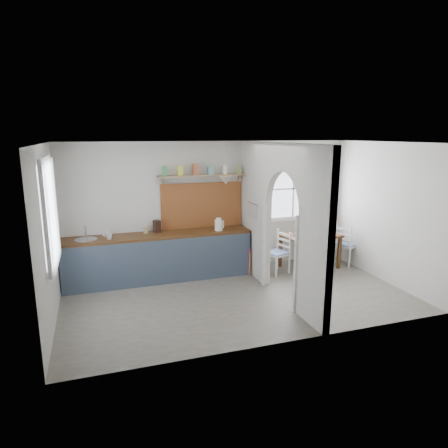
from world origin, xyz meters
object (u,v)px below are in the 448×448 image
object	(u,v)px
chair_right	(347,244)
kettle	(219,224)
chair_left	(277,253)
dining_table	(310,251)
vase	(306,228)

from	to	relation	value
chair_right	kettle	world-z (taller)	kettle
chair_left	kettle	size ratio (longest dim) A/B	3.40
dining_table	vase	distance (m)	0.51
dining_table	chair_right	size ratio (longest dim) A/B	1.29
dining_table	chair_right	distance (m)	0.89
dining_table	chair_left	size ratio (longest dim) A/B	1.34
chair_right	kettle	bearing A→B (deg)	63.49
chair_left	dining_table	bearing A→B (deg)	79.06
chair_right	vase	xyz separation A→B (m)	(-0.85, 0.30, 0.35)
dining_table	vase	size ratio (longest dim) A/B	6.78
chair_left	chair_right	distance (m)	1.68
chair_right	vase	bearing A→B (deg)	49.15
chair_right	vase	distance (m)	0.97
dining_table	kettle	distance (m)	2.04
dining_table	kettle	xyz separation A→B (m)	(-1.92, 0.20, 0.67)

